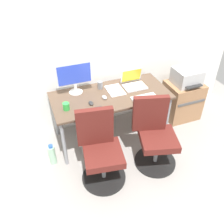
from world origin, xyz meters
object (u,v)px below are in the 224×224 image
office_chair_left (101,151)px  open_laptop (133,82)px  water_bottle_on_floor (52,154)px  printer (187,77)px  desktop_monitor (74,76)px  coffee_mug (66,106)px  office_chair_right (155,136)px  side_cabinet (182,100)px

office_chair_left → open_laptop: open_laptop is taller
water_bottle_on_floor → printer: bearing=7.5°
desktop_monitor → water_bottle_on_floor: bearing=-137.0°
water_bottle_on_floor → coffee_mug: coffee_mug is taller
office_chair_right → desktop_monitor: bearing=131.2°
printer → desktop_monitor: desktop_monitor is taller
office_chair_left → water_bottle_on_floor: size_ratio=3.03×
office_chair_left → side_cabinet: (1.61, 0.70, -0.12)m
office_chair_left → open_laptop: bearing=45.2°
office_chair_right → water_bottle_on_floor: (-1.24, 0.42, -0.28)m
desktop_monitor → coffee_mug: desktop_monitor is taller
desktop_monitor → coffee_mug: size_ratio=5.22×
open_laptop → coffee_mug: open_laptop is taller
side_cabinet → desktop_monitor: size_ratio=1.27×
printer → water_bottle_on_floor: (-2.14, -0.28, -0.58)m
water_bottle_on_floor → desktop_monitor: size_ratio=0.65×
office_chair_left → water_bottle_on_floor: office_chair_left is taller
desktop_monitor → open_laptop: 0.83m
open_laptop → desktop_monitor: bearing=172.0°
office_chair_right → open_laptop: bearing=87.0°
office_chair_right → printer: size_ratio=2.35×
desktop_monitor → open_laptop: (0.80, -0.11, -0.19)m
printer → coffee_mug: (-1.86, -0.18, 0.04)m
side_cabinet → office_chair_left: bearing=-156.5°
side_cabinet → water_bottle_on_floor: size_ratio=1.97×
water_bottle_on_floor → open_laptop: size_ratio=1.00×
coffee_mug → side_cabinet: bearing=5.4°
office_chair_right → side_cabinet: bearing=38.0°
office_chair_right → coffee_mug: size_ratio=10.22×
water_bottle_on_floor → open_laptop: bearing=14.8°
water_bottle_on_floor → coffee_mug: size_ratio=3.37×
office_chair_left → side_cabinet: office_chair_left is taller
water_bottle_on_floor → desktop_monitor: (0.48, 0.45, 0.83)m
printer → water_bottle_on_floor: bearing=-172.5°
office_chair_right → water_bottle_on_floor: bearing=161.4°
office_chair_right → side_cabinet: 1.14m
office_chair_left → printer: size_ratio=2.35×
printer → water_bottle_on_floor: size_ratio=1.29×
printer → coffee_mug: 1.87m
open_laptop → side_cabinet: bearing=-3.6°
coffee_mug → printer: bearing=5.4°
office_chair_right → side_cabinet: (0.90, 0.70, -0.12)m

